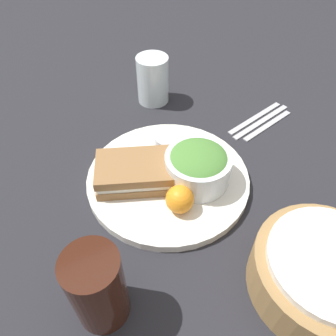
{
  "coord_description": "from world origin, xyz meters",
  "views": [
    {
      "loc": [
        0.19,
        0.36,
        0.47
      ],
      "look_at": [
        0.0,
        0.0,
        0.04
      ],
      "focal_mm": 35.0,
      "sensor_mm": 36.0,
      "label": 1
    }
  ],
  "objects_px": {
    "spoon": "(268,125)",
    "water_glass": "(153,80)",
    "fork": "(255,117)",
    "bread_basket": "(323,273)",
    "dressing_cup": "(170,141)",
    "sandwich": "(135,172)",
    "drink_glass": "(97,288)",
    "salad_bowl": "(198,165)",
    "plate": "(168,178)",
    "knife": "(261,121)"
  },
  "relations": [
    {
      "from": "spoon",
      "to": "water_glass",
      "type": "relative_size",
      "value": 1.39
    },
    {
      "from": "fork",
      "to": "bread_basket",
      "type": "bearing_deg",
      "value": -128.07
    },
    {
      "from": "water_glass",
      "to": "dressing_cup",
      "type": "bearing_deg",
      "value": 74.01
    },
    {
      "from": "sandwich",
      "to": "water_glass",
      "type": "bearing_deg",
      "value": -123.09
    },
    {
      "from": "drink_glass",
      "to": "water_glass",
      "type": "bearing_deg",
      "value": -124.23
    },
    {
      "from": "salad_bowl",
      "to": "fork",
      "type": "xyz_separation_m",
      "value": [
        -0.23,
        -0.11,
        -0.05
      ]
    },
    {
      "from": "sandwich",
      "to": "bread_basket",
      "type": "xyz_separation_m",
      "value": [
        -0.15,
        0.3,
        0.0
      ]
    },
    {
      "from": "plate",
      "to": "spoon",
      "type": "xyz_separation_m",
      "value": [
        -0.28,
        -0.04,
        -0.01
      ]
    },
    {
      "from": "plate",
      "to": "bread_basket",
      "type": "distance_m",
      "value": 0.3
    },
    {
      "from": "bread_basket",
      "to": "drink_glass",
      "type": "bearing_deg",
      "value": -22.03
    },
    {
      "from": "bread_basket",
      "to": "fork",
      "type": "xyz_separation_m",
      "value": [
        -0.18,
        -0.36,
        -0.04
      ]
    },
    {
      "from": "plate",
      "to": "sandwich",
      "type": "height_order",
      "value": "sandwich"
    },
    {
      "from": "salad_bowl",
      "to": "bread_basket",
      "type": "bearing_deg",
      "value": 101.53
    },
    {
      "from": "spoon",
      "to": "salad_bowl",
      "type": "bearing_deg",
      "value": -174.65
    },
    {
      "from": "knife",
      "to": "water_glass",
      "type": "height_order",
      "value": "water_glass"
    },
    {
      "from": "knife",
      "to": "water_glass",
      "type": "xyz_separation_m",
      "value": [
        0.18,
        -0.19,
        0.05
      ]
    },
    {
      "from": "sandwich",
      "to": "drink_glass",
      "type": "height_order",
      "value": "drink_glass"
    },
    {
      "from": "sandwich",
      "to": "fork",
      "type": "xyz_separation_m",
      "value": [
        -0.33,
        -0.06,
        -0.04
      ]
    },
    {
      "from": "spoon",
      "to": "water_glass",
      "type": "distance_m",
      "value": 0.28
    },
    {
      "from": "fork",
      "to": "salad_bowl",
      "type": "bearing_deg",
      "value": -166.42
    },
    {
      "from": "salad_bowl",
      "to": "spoon",
      "type": "distance_m",
      "value": 0.25
    },
    {
      "from": "plate",
      "to": "water_glass",
      "type": "relative_size",
      "value": 2.71
    },
    {
      "from": "knife",
      "to": "salad_bowl",
      "type": "bearing_deg",
      "value": -170.49
    },
    {
      "from": "plate",
      "to": "fork",
      "type": "bearing_deg",
      "value": -164.39
    },
    {
      "from": "dressing_cup",
      "to": "water_glass",
      "type": "xyz_separation_m",
      "value": [
        -0.05,
        -0.18,
        0.02
      ]
    },
    {
      "from": "drink_glass",
      "to": "bread_basket",
      "type": "relative_size",
      "value": 0.67
    },
    {
      "from": "plate",
      "to": "drink_glass",
      "type": "bearing_deg",
      "value": 41.22
    },
    {
      "from": "fork",
      "to": "knife",
      "type": "height_order",
      "value": "same"
    },
    {
      "from": "bread_basket",
      "to": "salad_bowl",
      "type": "bearing_deg",
      "value": -78.47
    },
    {
      "from": "plate",
      "to": "bread_basket",
      "type": "bearing_deg",
      "value": 108.35
    },
    {
      "from": "plate",
      "to": "drink_glass",
      "type": "height_order",
      "value": "drink_glass"
    },
    {
      "from": "plate",
      "to": "dressing_cup",
      "type": "height_order",
      "value": "dressing_cup"
    },
    {
      "from": "sandwich",
      "to": "bread_basket",
      "type": "distance_m",
      "value": 0.34
    },
    {
      "from": "drink_glass",
      "to": "bread_basket",
      "type": "distance_m",
      "value": 0.31
    },
    {
      "from": "salad_bowl",
      "to": "knife",
      "type": "distance_m",
      "value": 0.25
    },
    {
      "from": "salad_bowl",
      "to": "spoon",
      "type": "bearing_deg",
      "value": -162.75
    },
    {
      "from": "dressing_cup",
      "to": "spoon",
      "type": "bearing_deg",
      "value": 172.84
    },
    {
      "from": "sandwich",
      "to": "bread_basket",
      "type": "relative_size",
      "value": 0.81
    },
    {
      "from": "spoon",
      "to": "drink_glass",
      "type": "bearing_deg",
      "value": -168.02
    },
    {
      "from": "knife",
      "to": "spoon",
      "type": "relative_size",
      "value": 1.17
    },
    {
      "from": "knife",
      "to": "water_glass",
      "type": "distance_m",
      "value": 0.27
    },
    {
      "from": "fork",
      "to": "knife",
      "type": "bearing_deg",
      "value": -90.0
    },
    {
      "from": "sandwich",
      "to": "fork",
      "type": "height_order",
      "value": "sandwich"
    },
    {
      "from": "fork",
      "to": "spoon",
      "type": "xyz_separation_m",
      "value": [
        -0.01,
        0.04,
        0.0
      ]
    },
    {
      "from": "dressing_cup",
      "to": "water_glass",
      "type": "distance_m",
      "value": 0.19
    },
    {
      "from": "knife",
      "to": "water_glass",
      "type": "relative_size",
      "value": 1.62
    },
    {
      "from": "sandwich",
      "to": "dressing_cup",
      "type": "distance_m",
      "value": 0.11
    },
    {
      "from": "drink_glass",
      "to": "water_glass",
      "type": "relative_size",
      "value": 1.19
    },
    {
      "from": "plate",
      "to": "bread_basket",
      "type": "xyz_separation_m",
      "value": [
        -0.09,
        0.28,
        0.03
      ]
    },
    {
      "from": "plate",
      "to": "dressing_cup",
      "type": "bearing_deg",
      "value": -121.41
    }
  ]
}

